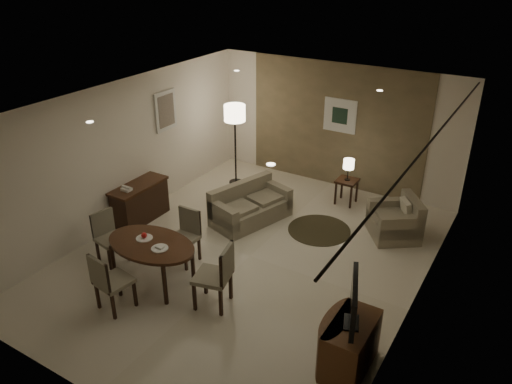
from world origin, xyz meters
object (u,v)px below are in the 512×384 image
Objects in this scene: chair_far at (183,238)px; side_table at (346,191)px; console_desk at (140,202)px; chair_right at (212,276)px; sofa at (251,204)px; floor_lamp at (235,145)px; armchair at (395,218)px; dining_table at (153,263)px; tv_cabinet at (350,346)px; chair_near at (114,280)px; chair_left at (111,239)px.

side_table is at bearing 65.87° from chair_far.
chair_right is (2.70, -1.37, 0.14)m from console_desk.
sofa is 0.85× the size of floor_lamp.
dining_table is at bearing -76.07° from armchair.
chair_right is 2.59m from sofa.
tv_cabinet is 4.57m from side_table.
floor_lamp is (-3.74, 0.44, 0.53)m from armchair.
dining_table is 1.48× the size of chair_right.
sofa is at bearing -107.11° from armchair.
floor_lamp reaches higher than chair_near.
chair_near is 1.03× the size of chair_far.
dining_table is at bearing -102.43° from chair_right.
floor_lamp is at bearing 107.32° from chair_far.
chair_left is at bearing 175.54° from dining_table.
armchair reaches higher than dining_table.
floor_lamp is (-0.93, 3.77, 0.55)m from dining_table.
sofa is (1.25, 2.39, -0.08)m from chair_left.
chair_near is (1.52, -2.16, 0.10)m from console_desk.
chair_left reaches higher than console_desk.
chair_right is 1.93× the size of side_table.
armchair is at bearing -54.12° from sofa.
side_table is (1.30, 1.65, -0.10)m from sofa.
sofa is at bearing -16.51° from chair_left.
dining_table reaches higher than side_table.
armchair is (2.54, 0.86, 0.02)m from sofa.
chair_right is 3.72m from armchair.
tv_cabinet is at bearing -67.52° from side_table.
chair_left is at bearing -149.73° from chair_far.
chair_left is (-4.29, 0.18, 0.09)m from tv_cabinet.
chair_near is 1.41m from chair_right.
chair_right is at bearing -62.91° from armchair.
dining_table is 2.49m from sofa.
chair_far reaches higher than console_desk.
chair_far is 3.83m from armchair.
console_desk is at bearing 137.23° from sofa.
tv_cabinet is 3.47m from armchair.
floor_lamp reaches higher than chair_right.
dining_table is 0.77m from chair_near.
sofa is (-3.04, 2.57, 0.01)m from tv_cabinet.
chair_near is 0.93× the size of chair_right.
chair_far reaches higher than sofa.
dining_table reaches higher than tv_cabinet.
chair_left is 1.68× the size of side_table.
chair_left is 0.87× the size of chair_right.
chair_right reaches higher than armchair.
tv_cabinet is 1.01× the size of chair_left.
chair_left reaches higher than armchair.
sofa reaches higher than tv_cabinet.
chair_right is 4.29m from floor_lamp.
chair_near is at bearing -93.59° from dining_table.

